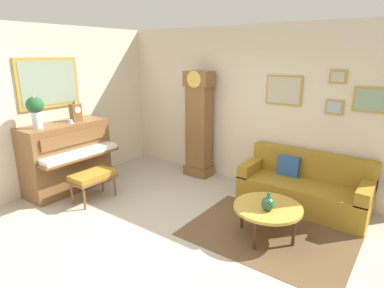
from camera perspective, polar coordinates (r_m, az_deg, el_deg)
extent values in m
cube|color=#B2A899|center=(4.53, -6.41, -16.00)|extent=(6.40, 6.00, 0.10)
cube|color=beige|center=(6.02, -25.53, 5.42)|extent=(0.10, 4.90, 2.80)
cube|color=#B28E3D|center=(6.00, -24.19, 9.91)|extent=(0.03, 1.10, 0.84)
cube|color=gray|center=(5.98, -24.12, 9.90)|extent=(0.01, 0.98, 0.72)
cube|color=beige|center=(5.90, 9.17, 6.59)|extent=(5.30, 0.10, 2.80)
cube|color=#B28E3D|center=(5.30, 24.02, 6.01)|extent=(0.26, 0.03, 0.22)
cube|color=#9EB2C1|center=(5.28, 23.98, 5.99)|extent=(0.20, 0.01, 0.16)
cube|color=#B28E3D|center=(5.50, 16.05, 9.19)|extent=(0.60, 0.03, 0.48)
cube|color=#BCB299|center=(5.48, 15.99, 9.18)|extent=(0.54, 0.01, 0.42)
cube|color=#B28E3D|center=(5.25, 24.57, 10.84)|extent=(0.24, 0.03, 0.20)
cube|color=#BCB299|center=(5.24, 24.54, 10.84)|extent=(0.18, 0.01, 0.14)
cube|color=#B28E3D|center=(5.20, 29.58, 6.83)|extent=(0.52, 0.03, 0.36)
cube|color=gray|center=(5.18, 29.56, 6.81)|extent=(0.46, 0.01, 0.30)
cube|color=brown|center=(4.54, 13.40, -15.49)|extent=(2.10, 1.50, 0.01)
cube|color=brown|center=(5.99, -21.47, -2.11)|extent=(0.60, 1.44, 1.19)
cube|color=brown|center=(5.62, -19.18, -2.14)|extent=(0.28, 1.38, 0.04)
cube|color=white|center=(5.60, -19.23, -1.56)|extent=(0.26, 1.32, 0.08)
cube|color=brown|center=(5.63, -20.10, 0.98)|extent=(0.03, 1.20, 0.20)
cube|color=brown|center=(5.45, -17.24, -5.87)|extent=(0.42, 0.70, 0.04)
cube|color=olive|center=(5.43, -17.29, -5.28)|extent=(0.40, 0.68, 0.08)
cylinder|color=brown|center=(5.25, -18.63, -9.23)|extent=(0.04, 0.04, 0.36)
cylinder|color=brown|center=(5.58, -13.60, -7.31)|extent=(0.04, 0.04, 0.36)
cylinder|color=brown|center=(5.50, -20.59, -8.26)|extent=(0.04, 0.04, 0.36)
cylinder|color=brown|center=(5.81, -15.67, -6.49)|extent=(0.04, 0.04, 0.36)
cube|color=brown|center=(6.38, 1.15, -4.71)|extent=(0.52, 0.34, 0.18)
cube|color=brown|center=(6.14, 1.20, 2.30)|extent=(0.44, 0.28, 1.78)
cube|color=brown|center=(5.98, 1.25, 11.55)|extent=(0.52, 0.32, 0.28)
cylinder|color=gold|center=(5.86, 0.36, 11.46)|extent=(0.30, 0.02, 0.30)
cylinder|color=gold|center=(6.09, 0.93, 2.76)|extent=(0.03, 0.03, 0.70)
cube|color=olive|center=(5.32, 19.04, -8.55)|extent=(1.90, 0.80, 0.42)
cube|color=olive|center=(5.45, 20.39, -3.49)|extent=(1.90, 0.20, 0.44)
cube|color=olive|center=(5.50, 10.76, -3.89)|extent=(0.18, 0.80, 0.20)
cube|color=olive|center=(5.07, 28.67, -7.41)|extent=(0.18, 0.80, 0.20)
cube|color=#2D5699|center=(5.40, 16.82, -3.79)|extent=(0.34, 0.12, 0.32)
cylinder|color=gold|center=(4.31, 13.35, -10.95)|extent=(0.88, 0.88, 0.04)
torus|color=#4C2B19|center=(4.31, 13.35, -10.95)|extent=(0.88, 0.88, 0.04)
cylinder|color=#4C2B19|center=(4.71, 14.95, -11.63)|extent=(0.04, 0.04, 0.40)
cylinder|color=#4C2B19|center=(4.31, 17.69, -14.62)|extent=(0.04, 0.04, 0.40)
cylinder|color=#4C2B19|center=(4.13, 11.09, -15.60)|extent=(0.04, 0.04, 0.40)
cylinder|color=#4C2B19|center=(4.55, 8.91, -12.35)|extent=(0.04, 0.04, 0.40)
cube|color=brown|center=(5.94, -20.00, 5.32)|extent=(0.12, 0.18, 0.30)
cylinder|color=white|center=(5.88, -19.71, 5.74)|extent=(0.01, 0.11, 0.11)
cone|color=brown|center=(5.91, -20.18, 7.13)|extent=(0.10, 0.10, 0.08)
cylinder|color=silver|center=(5.59, -25.91, 3.85)|extent=(0.15, 0.15, 0.26)
sphere|color=#235B2D|center=(5.55, -26.20, 6.27)|extent=(0.26, 0.26, 0.26)
cone|color=#D199B7|center=(5.50, -26.41, 7.54)|extent=(0.06, 0.06, 0.16)
cylinder|color=#ADC6D6|center=(5.78, -20.81, 3.50)|extent=(0.12, 0.12, 0.01)
cylinder|color=#ADC6D6|center=(5.78, -20.83, 3.75)|extent=(0.08, 0.08, 0.06)
cylinder|color=#234C33|center=(4.21, 13.32, -11.29)|extent=(0.09, 0.09, 0.01)
sphere|color=#285638|center=(4.17, 13.39, -10.33)|extent=(0.17, 0.17, 0.17)
cylinder|color=#285638|center=(4.12, 13.50, -8.89)|extent=(0.04, 0.04, 0.08)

